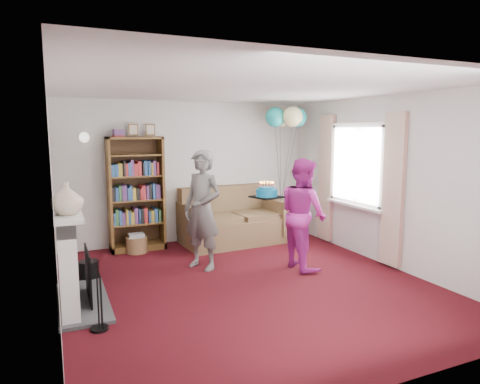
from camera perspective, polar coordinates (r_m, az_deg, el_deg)
name	(u,v)px	position (r m, az deg, el deg)	size (l,w,h in m)	color
ground	(247,284)	(5.71, 0.92, -12.17)	(5.00, 5.00, 0.00)	#32070A
wall_back	(189,172)	(7.74, -6.87, 2.68)	(4.50, 0.02, 2.50)	silver
wall_left	(52,201)	(4.91, -23.74, -1.13)	(0.02, 5.00, 2.50)	silver
wall_right	(386,181)	(6.66, 18.89, 1.41)	(0.02, 5.00, 2.50)	silver
ceiling	(247,88)	(5.38, 0.98, 13.73)	(4.50, 5.00, 0.01)	white
fireplace	(73,262)	(5.26, -21.39, -8.66)	(0.55, 1.80, 1.12)	#3F3F42
window_bay	(356,180)	(7.08, 15.27, 1.56)	(0.14, 2.02, 2.20)	white
wall_sconce	(84,137)	(7.24, -20.06, 6.87)	(0.16, 0.23, 0.16)	gold
bookcase	(136,195)	(7.35, -13.75, -0.33)	(0.89, 0.42, 2.10)	#472B14
sofa	(234,222)	(7.70, -0.84, -3.97)	(1.86, 0.98, 0.98)	brown
wicker_basket	(137,244)	(7.26, -13.62, -6.76)	(0.34, 0.34, 0.32)	#8D6341
person_striped	(202,210)	(6.15, -5.05, -2.39)	(0.63, 0.41, 1.72)	black
person_magenta	(303,213)	(6.24, 8.40, -2.85)	(0.78, 0.61, 1.60)	#AC2287
birthday_cake	(267,193)	(6.01, 3.58, -0.11)	(0.37, 0.37, 0.22)	black
balloons	(286,117)	(7.72, 6.18, 9.88)	(0.79, 0.79, 1.70)	#3F3F3F
mantel_vase	(67,198)	(4.76, -22.08, -0.78)	(0.32, 0.32, 0.34)	beige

